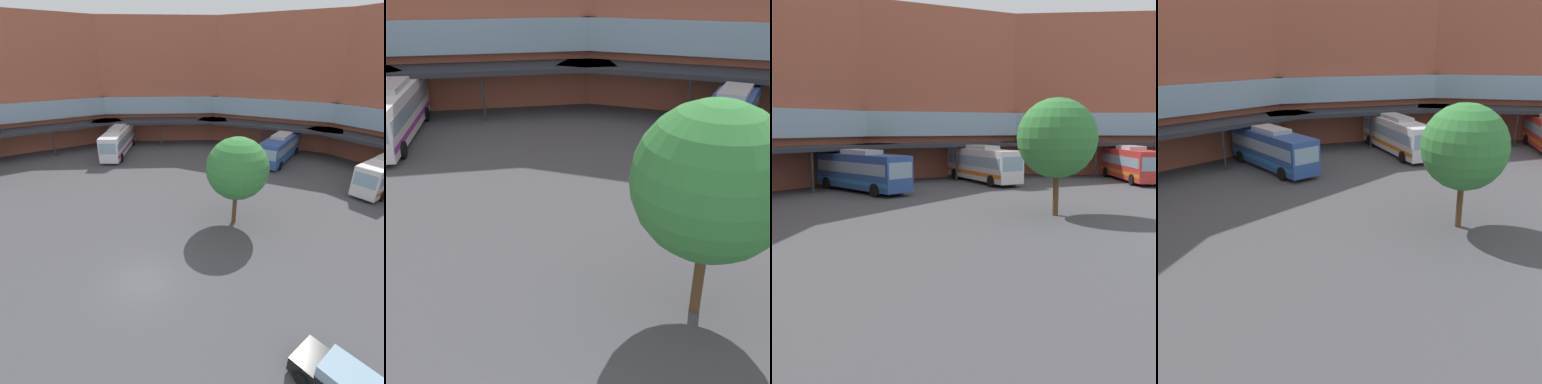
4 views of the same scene
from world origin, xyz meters
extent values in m
cube|color=#8CADC6|center=(9.22, 35.33, 5.89)|extent=(19.73, 10.78, 2.58)
cube|color=#282B33|center=(8.11, 31.07, 3.68)|extent=(21.18, 9.14, 0.40)
cylinder|color=#2D2D33|center=(7.71, 29.52, 1.84)|extent=(0.20, 0.20, 3.68)
cube|color=#8CADC6|center=(-9.22, 35.33, 5.89)|extent=(19.73, 10.78, 2.58)
cube|color=#282B33|center=(-8.11, 31.07, 3.68)|extent=(21.18, 9.14, 0.40)
cylinder|color=#2D2D33|center=(-7.71, 29.52, 1.84)|extent=(0.20, 0.20, 3.68)
cube|color=#2D519E|center=(10.13, 26.23, 1.81)|extent=(6.34, 10.88, 2.91)
cube|color=#8CADC6|center=(10.13, 26.23, 2.16)|extent=(6.15, 10.30, 0.93)
cube|color=#267FBF|center=(10.13, 26.23, 0.99)|extent=(6.28, 10.69, 0.35)
cube|color=#8CADC6|center=(8.17, 21.31, 2.16)|extent=(2.15, 0.95, 1.28)
cube|color=#B2B2B7|center=(10.13, 26.23, 3.44)|extent=(3.09, 4.24, 0.36)
cylinder|color=black|center=(9.98, 22.37, 0.55)|extent=(0.68, 1.13, 1.10)
cylinder|color=black|center=(7.59, 23.33, 0.55)|extent=(0.68, 1.13, 1.10)
cylinder|color=black|center=(12.66, 29.13, 0.55)|extent=(0.68, 1.13, 1.10)
cylinder|color=black|center=(10.27, 30.08, 0.55)|extent=(0.68, 1.13, 1.10)
cube|color=white|center=(-12.69, 25.08, 1.93)|extent=(4.53, 11.85, 3.15)
cube|color=#8CADC6|center=(-12.69, 25.08, 2.30)|extent=(4.45, 11.17, 1.01)
cube|color=purple|center=(-12.69, 25.08, 1.04)|extent=(4.52, 11.62, 0.38)
cube|color=#B2B2B7|center=(-12.69, 25.08, 3.68)|extent=(2.45, 4.42, 0.36)
cylinder|color=black|center=(-10.77, 21.43, 0.55)|extent=(0.50, 1.14, 1.10)
cylinder|color=black|center=(-12.23, 29.18, 0.55)|extent=(0.50, 1.14, 1.10)
cylinder|color=black|center=(-14.62, 28.73, 0.55)|extent=(0.50, 1.14, 1.10)
cylinder|color=brown|center=(5.10, 8.42, 1.75)|extent=(0.36, 0.36, 3.51)
sphere|color=#38843D|center=(5.10, 8.42, 4.88)|extent=(4.98, 4.98, 4.98)
camera|label=1|loc=(5.75, -13.25, 12.82)|focal=27.03mm
camera|label=2|loc=(2.00, -4.34, 10.60)|focal=42.91mm
camera|label=3|loc=(-24.52, 2.65, 5.54)|focal=44.52mm
camera|label=4|loc=(-18.98, 2.76, 10.36)|focal=40.37mm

